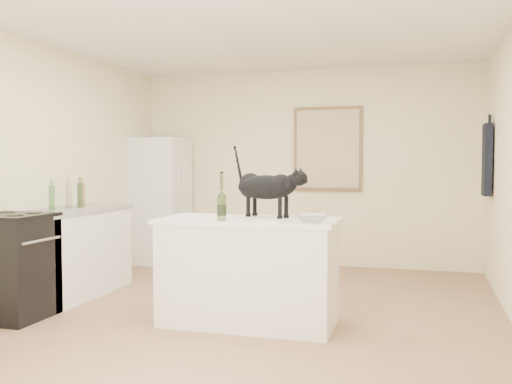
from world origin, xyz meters
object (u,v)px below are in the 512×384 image
at_px(black_cat, 266,190).
at_px(glass_bowl, 312,218).
at_px(stove, 12,267).
at_px(wine_bottle, 222,199).
at_px(fridge, 160,201).

height_order(black_cat, glass_bowl, black_cat).
height_order(stove, black_cat, black_cat).
xyz_separation_m(stove, glass_bowl, (2.63, 0.22, 0.48)).
height_order(stove, wine_bottle, wine_bottle).
bearing_deg(fridge, stove, -90.00).
relative_size(fridge, glass_bowl, 6.31).
distance_m(stove, black_cat, 2.33).
distance_m(black_cat, wine_bottle, 0.45).
height_order(fridge, wine_bottle, fridge).
bearing_deg(fridge, glass_bowl, -46.16).
height_order(stove, fridge, fridge).
relative_size(black_cat, glass_bowl, 2.44).
relative_size(stove, glass_bowl, 3.34).
height_order(wine_bottle, glass_bowl, wine_bottle).
bearing_deg(black_cat, glass_bowl, -16.15).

